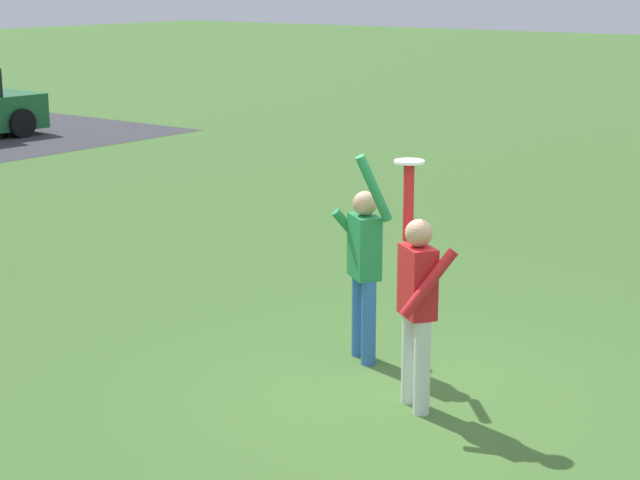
# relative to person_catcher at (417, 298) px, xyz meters

# --- Properties ---
(ground_plane) EXTENTS (120.00, 120.00, 0.00)m
(ground_plane) POSITION_rel_person_catcher_xyz_m (0.20, 0.27, -0.98)
(ground_plane) COLOR #426B2D
(person_catcher) EXTENTS (0.53, 0.58, 2.08)m
(person_catcher) POSITION_rel_person_catcher_xyz_m (0.00, 0.00, 0.00)
(person_catcher) COLOR silver
(person_catcher) RESTS_ON ground_plane
(person_defender) EXTENTS (0.63, 0.66, 2.04)m
(person_defender) POSITION_rel_person_catcher_xyz_m (0.70, 1.03, -0.00)
(person_defender) COLOR #3366B7
(person_defender) RESTS_ON ground_plane
(frisbee_disc) EXTENTS (0.25, 0.25, 0.02)m
(frisbee_disc) POSITION_rel_person_catcher_xyz_m (0.13, 0.19, 1.11)
(frisbee_disc) COLOR white
(frisbee_disc) RESTS_ON person_catcher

